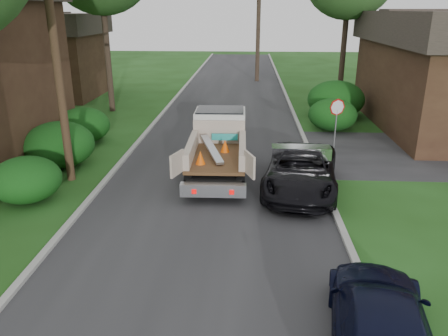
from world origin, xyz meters
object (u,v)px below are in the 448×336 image
flatbed_truck (219,139)px  house_left_far (49,54)px  stop_sign (337,114)px  black_pickup (301,170)px  navy_suv (380,323)px  utility_pole (54,40)px

flatbed_truck → house_left_far: bearing=130.8°
stop_sign → flatbed_truck: bearing=-155.4°
stop_sign → flatbed_truck: size_ratio=0.42×
black_pickup → navy_suv: (0.60, -8.01, -0.08)m
utility_pole → navy_suv: (9.28, -8.49, -4.51)m
stop_sign → black_pickup: 5.03m
stop_sign → house_left_far: (-18.70, 13.00, 1.27)m
utility_pole → black_pickup: (8.68, -0.48, -4.43)m
flatbed_truck → stop_sign: bearing=23.8°
stop_sign → house_left_far: size_ratio=0.33×
house_left_far → black_pickup: (16.70, -17.50, -2.30)m
house_left_far → navy_suv: 30.92m
stop_sign → flatbed_truck: stop_sign is taller
utility_pole → flatbed_truck: 7.04m
house_left_far → stop_sign: bearing=-34.8°
stop_sign → navy_suv: stop_sign is taller
house_left_far → flatbed_truck: house_left_far is taller
utility_pole → navy_suv: utility_pole is taller
house_left_far → flatbed_truck: bearing=-48.4°
stop_sign → navy_suv: 12.64m
navy_suv → black_pickup: bearing=-75.9°
house_left_far → navy_suv: size_ratio=1.65×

